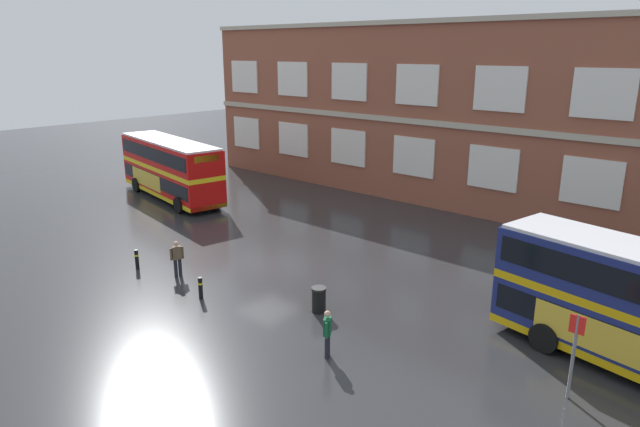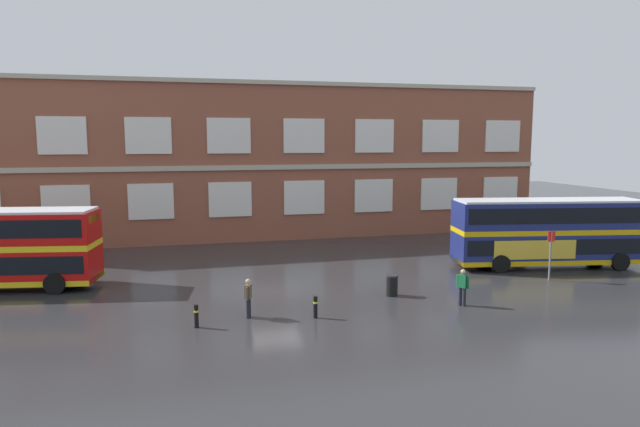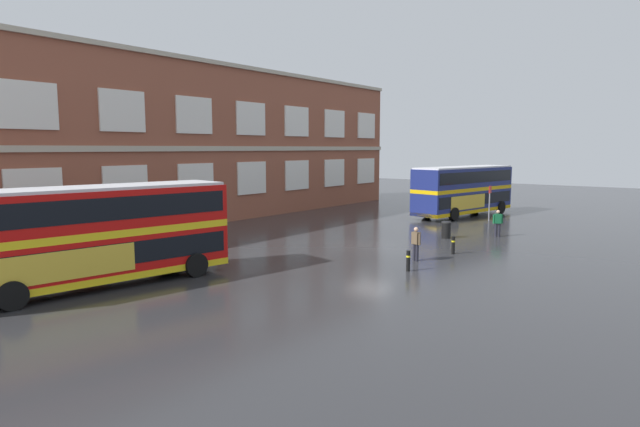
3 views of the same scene
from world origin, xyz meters
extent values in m
plane|color=#2B2B2D|center=(0.00, 2.00, 0.00)|extent=(120.00, 120.00, 0.00)
cube|color=brown|center=(1.91, 18.00, 5.77)|extent=(44.48, 8.00, 11.55)
cube|color=#B2A893|center=(1.91, 13.92, 5.54)|extent=(44.48, 0.16, 0.36)
cube|color=#B2A893|center=(1.91, 13.95, 11.70)|extent=(44.48, 0.28, 0.30)
cube|color=silver|center=(-11.99, 13.94, 3.23)|extent=(3.11, 0.12, 2.54)
cube|color=silver|center=(-6.43, 13.94, 3.23)|extent=(3.11, 0.12, 2.54)
cube|color=silver|center=(-0.87, 13.94, 3.23)|extent=(3.11, 0.12, 2.54)
cube|color=silver|center=(4.69, 13.94, 3.23)|extent=(3.11, 0.12, 2.54)
cube|color=silver|center=(10.25, 13.94, 3.23)|extent=(3.11, 0.12, 2.54)
cube|color=silver|center=(15.81, 13.94, 3.23)|extent=(3.11, 0.12, 2.54)
cube|color=silver|center=(21.37, 13.94, 3.23)|extent=(3.11, 0.12, 2.54)
cube|color=silver|center=(-11.99, 13.94, 7.85)|extent=(3.11, 0.12, 2.54)
cube|color=silver|center=(-6.43, 13.94, 7.85)|extent=(3.11, 0.12, 2.54)
cube|color=silver|center=(-0.87, 13.94, 7.85)|extent=(3.11, 0.12, 2.54)
cube|color=silver|center=(4.69, 13.94, 7.85)|extent=(3.11, 0.12, 2.54)
cube|color=silver|center=(10.25, 13.94, 7.85)|extent=(3.11, 0.12, 2.54)
cube|color=silver|center=(15.81, 13.94, 7.85)|extent=(3.11, 0.12, 2.54)
cube|color=silver|center=(21.37, 13.94, 7.85)|extent=(3.11, 0.12, 2.54)
cube|color=yellow|center=(-8.83, 3.20, 3.60)|extent=(0.33, 1.64, 0.40)
cylinder|color=black|center=(-10.64, 2.21, 0.52)|extent=(1.08, 0.49, 1.04)
cylinder|color=black|center=(-10.22, 4.72, 0.52)|extent=(1.08, 0.49, 1.04)
cube|color=navy|center=(16.65, 1.33, 1.23)|extent=(11.28, 4.41, 1.75)
cube|color=black|center=(16.65, 1.33, 1.44)|extent=(10.85, 4.38, 0.90)
cube|color=gold|center=(16.65, 1.33, 2.25)|extent=(11.28, 4.41, 0.30)
cube|color=navy|center=(16.65, 1.33, 3.17)|extent=(11.28, 4.41, 1.55)
cube|color=black|center=(16.65, 1.33, 3.25)|extent=(10.85, 4.38, 0.90)
cube|color=gold|center=(16.65, 1.33, 0.49)|extent=(11.28, 4.43, 0.28)
cube|color=silver|center=(16.65, 1.33, 4.01)|extent=(11.04, 4.28, 0.12)
cube|color=gold|center=(15.13, 0.28, 1.31)|extent=(4.77, 0.87, 1.10)
cube|color=yellow|center=(22.04, 0.38, 3.60)|extent=(0.35, 1.64, 0.40)
cylinder|color=black|center=(20.22, -0.60, 0.52)|extent=(1.08, 0.50, 1.04)
cylinder|color=black|center=(20.67, 1.92, 0.52)|extent=(1.08, 0.50, 1.04)
cylinder|color=black|center=(13.18, 0.64, 0.52)|extent=(1.08, 0.50, 1.04)
cylinder|color=black|center=(13.62, 3.15, 0.52)|extent=(1.08, 0.50, 1.04)
cylinder|color=black|center=(-1.81, -3.78, 0.42)|extent=(0.21, 0.21, 0.85)
cylinder|color=black|center=(-1.88, -3.97, 0.42)|extent=(0.21, 0.21, 0.85)
cube|color=brown|center=(-1.85, -3.87, 1.15)|extent=(0.36, 0.46, 0.60)
cylinder|color=brown|center=(-1.76, -3.63, 1.12)|extent=(0.14, 0.14, 0.57)
cylinder|color=brown|center=(-1.94, -4.12, 1.12)|extent=(0.14, 0.14, 0.57)
sphere|color=tan|center=(-1.85, -3.87, 1.59)|extent=(0.22, 0.22, 0.22)
cylinder|color=black|center=(7.83, -4.50, 0.42)|extent=(0.22, 0.22, 0.85)
cylinder|color=black|center=(7.94, -4.67, 0.42)|extent=(0.22, 0.22, 0.85)
cube|color=#145933|center=(7.89, -4.59, 1.15)|extent=(0.42, 0.47, 0.60)
cylinder|color=#145933|center=(7.74, -4.37, 1.12)|extent=(0.15, 0.15, 0.57)
cylinder|color=#145933|center=(8.03, -4.80, 1.12)|extent=(0.15, 0.15, 0.57)
sphere|color=tan|center=(7.89, -4.59, 1.59)|extent=(0.22, 0.22, 0.22)
cylinder|color=slate|center=(14.77, -1.54, 1.35)|extent=(0.10, 0.10, 2.70)
cube|color=red|center=(14.77, -1.56, 2.42)|extent=(0.44, 0.04, 0.56)
cylinder|color=black|center=(5.37, -2.24, 0.47)|extent=(0.56, 0.56, 0.95)
cylinder|color=black|center=(5.37, -2.24, 0.99)|extent=(0.60, 0.60, 0.08)
cylinder|color=black|center=(-4.06, -4.64, 0.47)|extent=(0.18, 0.18, 0.95)
cylinder|color=yellow|center=(-4.06, -4.64, 0.68)|extent=(0.19, 0.19, 0.08)
cylinder|color=black|center=(0.92, -4.65, 0.47)|extent=(0.18, 0.18, 0.95)
cylinder|color=yellow|center=(0.92, -4.65, 0.68)|extent=(0.19, 0.19, 0.08)
camera|label=1|loc=(19.06, -17.34, 10.00)|focal=31.62mm
camera|label=2|loc=(-4.70, -27.18, 7.59)|focal=31.49mm
camera|label=3|loc=(-25.42, -15.95, 5.59)|focal=29.91mm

